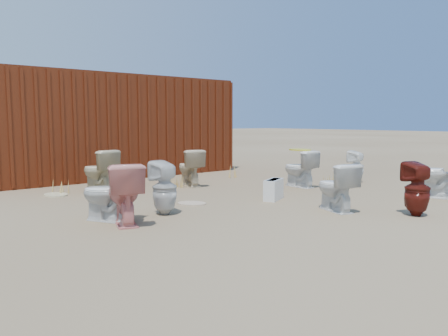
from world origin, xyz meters
TOP-DOWN VIEW (x-y plane):
  - ground at (0.00, 0.00)m, footprint 100.00×100.00m
  - shipping_container at (0.00, 5.20)m, footprint 6.00×2.40m
  - toilet_front_a at (-2.17, 0.41)m, footprint 0.72×0.84m
  - toilet_front_pink at (-2.06, 0.12)m, footprint 0.68×0.89m
  - toilet_front_c at (0.74, -1.12)m, footprint 0.60×0.79m
  - toilet_front_maroon at (1.35, -2.05)m, footprint 0.45×0.45m
  - toilet_front_e at (3.04, -1.52)m, footprint 0.65×0.91m
  - toilet_back_a at (-1.37, 0.27)m, footprint 0.38×0.39m
  - toilet_back_beige_left at (-1.27, 2.79)m, footprint 0.59×0.86m
  - toilet_back_beige_right at (0.48, 2.31)m, footprint 0.58×0.82m
  - toilet_back_yellowlid at (2.14, 0.80)m, footprint 0.45×0.75m
  - toilet_back_e at (3.60, 0.46)m, footprint 0.31×0.32m
  - yellow_lid at (2.14, 0.80)m, footprint 0.38×0.47m
  - loose_tank at (0.69, 0.11)m, footprint 0.54×0.40m
  - loose_lid_near at (-2.05, 2.89)m, footprint 0.46×0.55m
  - loose_lid_far at (-0.62, 0.65)m, footprint 0.57×0.59m
  - weed_clump_a at (-1.88, 3.11)m, footprint 0.36×0.36m
  - weed_clump_b at (0.15, 2.31)m, footprint 0.32×0.32m
  - weed_clump_c at (2.03, 2.77)m, footprint 0.36×0.36m
  - weed_clump_d at (-1.18, 3.38)m, footprint 0.30×0.30m
  - weed_clump_e at (1.26, 3.50)m, footprint 0.34×0.34m
  - weed_clump_f at (2.89, 0.65)m, footprint 0.28×0.28m

SIDE VIEW (x-z plane):
  - ground at x=0.00m, z-range 0.00..0.00m
  - loose_lid_near at x=-2.05m, z-range 0.00..0.02m
  - loose_lid_far at x=-0.62m, z-range 0.00..0.02m
  - weed_clump_f at x=2.89m, z-range 0.00..0.23m
  - weed_clump_d at x=-1.18m, z-range 0.00..0.28m
  - weed_clump_a at x=-1.88m, z-range 0.00..0.28m
  - weed_clump_b at x=0.15m, z-range 0.00..0.28m
  - weed_clump_e at x=1.26m, z-range 0.00..0.29m
  - loose_tank at x=0.69m, z-range 0.00..0.35m
  - weed_clump_c at x=2.03m, z-range 0.00..0.35m
  - toilet_back_e at x=3.60m, z-range 0.00..0.69m
  - toilet_front_c at x=0.74m, z-range 0.00..0.72m
  - toilet_back_yellowlid at x=2.14m, z-range 0.00..0.75m
  - toilet_front_a at x=-2.17m, z-range 0.00..0.75m
  - toilet_back_beige_right at x=0.48m, z-range 0.00..0.76m
  - toilet_front_maroon at x=1.35m, z-range 0.00..0.77m
  - toilet_back_a at x=-1.37m, z-range 0.00..0.77m
  - toilet_back_beige_left at x=-1.27m, z-range 0.00..0.80m
  - toilet_front_pink at x=-2.06m, z-range 0.00..0.81m
  - toilet_front_e at x=3.04m, z-range 0.00..0.84m
  - yellow_lid at x=2.14m, z-range 0.75..0.77m
  - shipping_container at x=0.00m, z-range 0.00..2.40m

